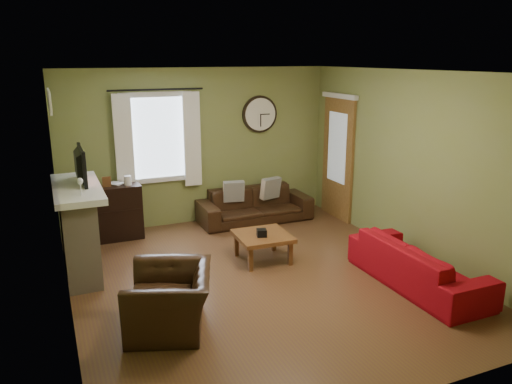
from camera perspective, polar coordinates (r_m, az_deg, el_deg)
name	(u,v)px	position (r m, az deg, el deg)	size (l,w,h in m)	color
floor	(261,279)	(6.52, 0.59, -9.89)	(4.60, 5.20, 0.00)	brown
ceiling	(262,72)	(5.91, 0.66, 13.59)	(4.60, 5.20, 0.00)	white
wall_left	(60,202)	(5.60, -21.47, -1.07)	(0.00, 5.20, 2.60)	olive
wall_right	(412,165)	(7.30, 17.39, 2.93)	(0.00, 5.20, 2.60)	olive
wall_back	(199,147)	(8.48, -6.52, 5.16)	(4.60, 0.00, 2.60)	olive
wall_front	(400,257)	(3.96, 16.10, -7.17)	(4.60, 0.00, 2.60)	olive
fireplace	(79,233)	(6.92, -19.62, -4.38)	(0.40, 1.40, 1.10)	tan
firebox	(95,248)	(7.02, -17.89, -6.14)	(0.04, 0.60, 0.55)	black
mantel	(77,189)	(6.76, -19.81, 0.37)	(0.58, 1.60, 0.08)	white
tv	(76,170)	(6.86, -19.89, 2.41)	(0.60, 0.08, 0.35)	black
tv_screen	(82,165)	(6.85, -19.27, 2.93)	(0.02, 0.62, 0.36)	#994C3F
medallion_left	(50,104)	(6.22, -22.45, 9.32)	(0.28, 0.28, 0.03)	white
medallion_mid	(50,101)	(6.57, -22.53, 9.57)	(0.28, 0.28, 0.03)	white
medallion_right	(49,99)	(6.92, -22.60, 9.79)	(0.28, 0.28, 0.03)	white
window_pane	(157,138)	(8.25, -11.20, 6.11)	(1.00, 0.02, 1.30)	silver
curtain_rod	(156,90)	(8.07, -11.33, 11.41)	(0.03, 0.03, 1.50)	black
curtain_left	(124,144)	(8.07, -14.86, 5.32)	(0.28, 0.04, 1.55)	white
curtain_right	(192,140)	(8.30, -7.31, 5.97)	(0.28, 0.04, 1.55)	white
wall_clock	(260,114)	(8.74, 0.48, 8.87)	(0.64, 0.06, 0.64)	white
door	(338,159)	(8.79, 9.34, 3.75)	(0.05, 0.90, 2.10)	brown
bookshelf	(118,213)	(8.02, -15.47, -2.31)	(0.72, 0.31, 0.86)	black
book	(111,179)	(7.93, -16.26, 1.45)	(0.18, 0.25, 0.02)	brown
sofa_brown	(255,205)	(8.63, -0.14, -1.51)	(1.94, 0.76, 0.57)	black
pillow_left	(271,188)	(8.69, 1.68, 0.44)	(0.37, 0.11, 0.37)	gray
pillow_right	(234,191)	(8.49, -2.57, 0.08)	(0.36, 0.11, 0.36)	gray
sofa_red	(418,264)	(6.56, 18.01, -7.82)	(1.94, 0.76, 0.57)	maroon
armchair	(170,300)	(5.40, -9.81, -12.03)	(0.98, 0.85, 0.63)	black
coffee_table	(263,247)	(7.01, 0.76, -6.33)	(0.72, 0.72, 0.39)	brown
tissue_box	(262,235)	(6.86, 0.65, -4.97)	(0.13, 0.13, 0.10)	black
wine_glass_a	(81,187)	(6.23, -19.41, 0.52)	(0.07, 0.07, 0.20)	white
wine_glass_b	(80,186)	(6.26, -19.44, 0.60)	(0.07, 0.07, 0.20)	white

